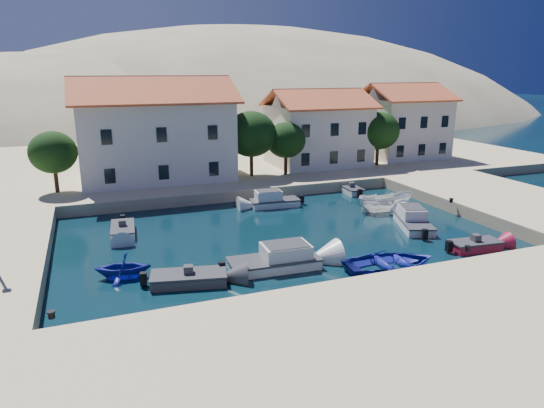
{
  "coord_description": "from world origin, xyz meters",
  "views": [
    {
      "loc": [
        -12.18,
        -19.94,
        11.14
      ],
      "look_at": [
        -0.24,
        11.26,
        2.0
      ],
      "focal_mm": 32.0,
      "sensor_mm": 36.0,
      "label": 1
    }
  ],
  "objects_px": {
    "rowboat_south": "(390,270)",
    "boat_east": "(385,212)",
    "building_left": "(154,128)",
    "building_right": "(403,120)",
    "cabin_cruiser_south": "(274,261)",
    "cabin_cruiser_east": "(414,222)",
    "building_mid": "(318,127)"
  },
  "relations": [
    {
      "from": "rowboat_south",
      "to": "boat_east",
      "type": "bearing_deg",
      "value": -27.81
    },
    {
      "from": "building_left",
      "to": "rowboat_south",
      "type": "xyz_separation_m",
      "value": [
        9.59,
        -25.95,
        -5.94
      ]
    },
    {
      "from": "building_left",
      "to": "building_right",
      "type": "xyz_separation_m",
      "value": [
        30.0,
        2.0,
        -0.46
      ]
    },
    {
      "from": "cabin_cruiser_south",
      "to": "boat_east",
      "type": "distance_m",
      "value": 15.02
    },
    {
      "from": "building_right",
      "to": "boat_east",
      "type": "bearing_deg",
      "value": -128.32
    },
    {
      "from": "cabin_cruiser_south",
      "to": "rowboat_south",
      "type": "distance_m",
      "value": 6.78
    },
    {
      "from": "rowboat_south",
      "to": "boat_east",
      "type": "distance_m",
      "value": 12.36
    },
    {
      "from": "cabin_cruiser_east",
      "to": "boat_east",
      "type": "relative_size",
      "value": 1.11
    },
    {
      "from": "building_mid",
      "to": "boat_east",
      "type": "height_order",
      "value": "building_mid"
    },
    {
      "from": "building_mid",
      "to": "building_right",
      "type": "relative_size",
      "value": 1.11
    },
    {
      "from": "building_left",
      "to": "rowboat_south",
      "type": "relative_size",
      "value": 2.66
    },
    {
      "from": "rowboat_south",
      "to": "cabin_cruiser_east",
      "type": "height_order",
      "value": "cabin_cruiser_east"
    },
    {
      "from": "building_mid",
      "to": "building_right",
      "type": "distance_m",
      "value": 12.04
    },
    {
      "from": "building_right",
      "to": "rowboat_south",
      "type": "distance_m",
      "value": 35.04
    },
    {
      "from": "building_right",
      "to": "rowboat_south",
      "type": "xyz_separation_m",
      "value": [
        -20.41,
        -27.95,
        -5.47
      ]
    },
    {
      "from": "cabin_cruiser_south",
      "to": "boat_east",
      "type": "bearing_deg",
      "value": 34.0
    },
    {
      "from": "cabin_cruiser_south",
      "to": "cabin_cruiser_east",
      "type": "distance_m",
      "value": 12.86
    },
    {
      "from": "building_right",
      "to": "cabin_cruiser_east",
      "type": "xyz_separation_m",
      "value": [
        -14.25,
        -21.85,
        -5.0
      ]
    },
    {
      "from": "building_mid",
      "to": "boat_east",
      "type": "bearing_deg",
      "value": -96.3
    },
    {
      "from": "building_right",
      "to": "cabin_cruiser_east",
      "type": "relative_size",
      "value": 1.83
    },
    {
      "from": "rowboat_south",
      "to": "cabin_cruiser_east",
      "type": "relative_size",
      "value": 1.07
    },
    {
      "from": "building_mid",
      "to": "cabin_cruiser_south",
      "type": "bearing_deg",
      "value": -121.04
    },
    {
      "from": "boat_east",
      "to": "building_left",
      "type": "bearing_deg",
      "value": 55.45
    },
    {
      "from": "building_right",
      "to": "cabin_cruiser_south",
      "type": "relative_size",
      "value": 1.75
    },
    {
      "from": "building_right",
      "to": "rowboat_south",
      "type": "bearing_deg",
      "value": -126.13
    },
    {
      "from": "building_left",
      "to": "building_mid",
      "type": "distance_m",
      "value": 18.04
    },
    {
      "from": "building_right",
      "to": "building_left",
      "type": "bearing_deg",
      "value": -176.19
    },
    {
      "from": "building_right",
      "to": "cabin_cruiser_south",
      "type": "distance_m",
      "value": 37.08
    },
    {
      "from": "cabin_cruiser_east",
      "to": "boat_east",
      "type": "distance_m",
      "value": 4.41
    },
    {
      "from": "building_left",
      "to": "building_right",
      "type": "height_order",
      "value": "building_left"
    },
    {
      "from": "building_mid",
      "to": "cabin_cruiser_south",
      "type": "distance_m",
      "value": 28.77
    },
    {
      "from": "boat_east",
      "to": "rowboat_south",
      "type": "bearing_deg",
      "value": 157.02
    }
  ]
}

